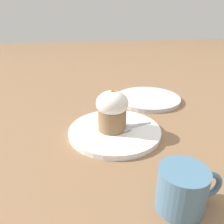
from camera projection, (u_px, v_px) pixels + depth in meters
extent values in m
plane|color=#846042|center=(115.00, 133.00, 0.59)|extent=(4.00, 4.00, 0.00)
cylinder|color=white|center=(115.00, 131.00, 0.59)|extent=(0.25, 0.25, 0.01)
cylinder|color=olive|center=(112.00, 119.00, 0.57)|extent=(0.07, 0.07, 0.06)
ellipsoid|color=white|center=(112.00, 103.00, 0.55)|extent=(0.08, 0.08, 0.06)
cone|color=orange|center=(115.00, 91.00, 0.54)|extent=(0.01, 0.01, 0.01)
sphere|color=green|center=(112.00, 91.00, 0.54)|extent=(0.01, 0.01, 0.01)
cube|color=#B7B7BC|center=(139.00, 125.00, 0.60)|extent=(0.07, 0.03, 0.00)
ellipsoid|color=#B7B7BC|center=(123.00, 128.00, 0.58)|extent=(0.05, 0.05, 0.01)
cylinder|color=teal|center=(181.00, 189.00, 0.35)|extent=(0.08, 0.08, 0.08)
torus|color=teal|center=(207.00, 185.00, 0.36)|extent=(0.05, 0.01, 0.05)
cylinder|color=silver|center=(148.00, 98.00, 0.81)|extent=(0.24, 0.24, 0.01)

